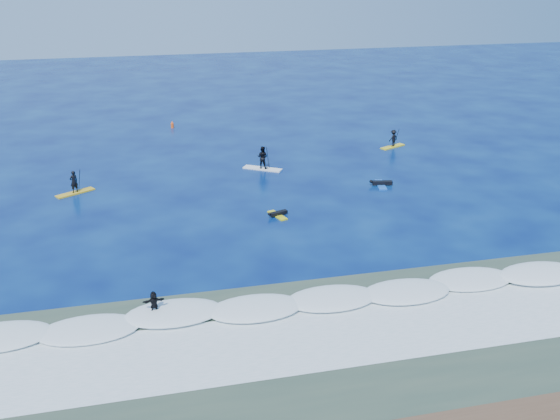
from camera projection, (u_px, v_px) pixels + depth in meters
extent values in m
plane|color=#030D48|center=(271.00, 227.00, 40.79)|extent=(160.00, 160.00, 0.00)
cube|color=#324535|center=(337.00, 348.00, 28.16)|extent=(90.00, 13.00, 0.01)
cube|color=white|center=(313.00, 304.00, 31.77)|extent=(40.00, 6.00, 0.30)
cube|color=silver|center=(331.00, 336.00, 29.06)|extent=(34.00, 5.00, 0.02)
cube|color=gold|center=(75.00, 193.00, 46.61)|extent=(2.86, 2.12, 0.10)
imported|color=black|center=(74.00, 182.00, 46.28)|extent=(0.73, 0.66, 1.67)
cylinder|color=black|center=(79.00, 181.00, 46.58)|extent=(0.38, 0.59, 1.95)
cube|color=black|center=(81.00, 193.00, 46.93)|extent=(0.12, 0.03, 0.29)
cube|color=white|center=(263.00, 169.00, 51.91)|extent=(3.18, 2.46, 0.11)
imported|color=black|center=(262.00, 157.00, 51.54)|extent=(1.15, 1.09, 1.87)
cylinder|color=black|center=(268.00, 159.00, 51.41)|extent=(0.45, 0.65, 2.18)
cube|color=black|center=(268.00, 170.00, 51.80)|extent=(0.13, 0.03, 0.33)
cube|color=yellow|center=(393.00, 147.00, 57.95)|extent=(2.70, 1.76, 0.09)
imported|color=black|center=(393.00, 138.00, 57.65)|extent=(1.14, 0.94, 1.54)
cylinder|color=black|center=(396.00, 138.00, 57.90)|extent=(0.30, 0.57, 1.79)
cube|color=black|center=(395.00, 147.00, 58.22)|extent=(0.11, 0.03, 0.27)
cube|color=yellow|center=(277.00, 215.00, 42.52)|extent=(1.08, 1.93, 0.09)
cube|color=black|center=(278.00, 213.00, 42.51)|extent=(1.33, 0.74, 0.21)
sphere|color=black|center=(269.00, 214.00, 42.12)|extent=(0.21, 0.21, 0.21)
cube|color=blue|center=(381.00, 185.00, 48.23)|extent=(1.04, 2.32, 0.11)
cube|color=black|center=(382.00, 183.00, 48.16)|extent=(1.60, 0.71, 0.26)
sphere|color=black|center=(371.00, 181.00, 48.10)|extent=(0.26, 0.26, 0.26)
cube|color=white|center=(155.00, 314.00, 30.53)|extent=(1.77, 0.65, 0.09)
imported|color=black|center=(154.00, 303.00, 30.29)|extent=(1.11, 0.45, 1.16)
cylinder|color=#FF5316|center=(172.00, 126.00, 64.36)|extent=(0.32, 0.32, 0.51)
cone|color=#FF5316|center=(172.00, 122.00, 64.21)|extent=(0.23, 0.23, 0.25)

